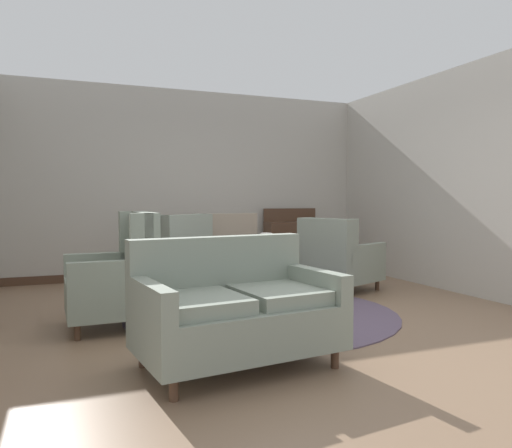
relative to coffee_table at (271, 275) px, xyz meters
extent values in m
plane|color=#896B51|center=(-0.21, -0.53, -0.37)|extent=(8.93, 8.93, 0.00)
cube|color=#BCB7AD|center=(-0.21, 2.66, 1.08)|extent=(5.86, 0.08, 2.92)
cube|color=#BCB7AD|center=(2.64, 0.42, 1.08)|extent=(0.08, 4.46, 2.92)
cube|color=#4C3323|center=(-0.21, 2.60, -0.31)|extent=(5.70, 0.03, 0.12)
cylinder|color=#5B4C60|center=(-0.21, -0.23, -0.37)|extent=(2.86, 2.86, 0.01)
cylinder|color=#4C3323|center=(0.00, 0.00, 0.05)|extent=(0.95, 0.95, 0.04)
cylinder|color=#4C3323|center=(0.00, 0.00, -0.15)|extent=(0.10, 0.10, 0.37)
cube|color=#4C3323|center=(0.22, 0.01, -0.34)|extent=(0.28, 0.07, 0.07)
cube|color=#4C3323|center=(-0.10, 0.20, -0.34)|extent=(0.18, 0.28, 0.07)
cube|color=#4C3323|center=(-0.09, -0.20, -0.34)|extent=(0.16, 0.28, 0.07)
cylinder|color=beige|center=(-0.05, 0.02, 0.08)|extent=(0.11, 0.11, 0.02)
ellipsoid|color=beige|center=(-0.05, 0.02, 0.22)|extent=(0.20, 0.20, 0.25)
cylinder|color=beige|center=(-0.05, 0.02, 0.40)|extent=(0.08, 0.08, 0.11)
torus|color=beige|center=(-0.05, 0.02, 0.46)|extent=(0.14, 0.14, 0.02)
cube|color=gray|center=(-0.99, -1.70, -0.08)|extent=(1.50, 1.00, 0.32)
cube|color=gray|center=(-1.03, -1.35, 0.32)|extent=(1.42, 0.31, 0.47)
cube|color=gray|center=(-1.29, -1.77, 0.13)|extent=(0.64, 0.70, 0.10)
cube|color=gray|center=(-0.67, -1.70, 0.13)|extent=(0.64, 0.70, 0.10)
cube|color=gray|center=(-1.63, -1.82, 0.19)|extent=(0.20, 0.75, 0.22)
cube|color=gray|center=(-0.34, -1.67, 0.19)|extent=(0.20, 0.75, 0.22)
cylinder|color=#4C3323|center=(-1.55, -2.11, -0.30)|extent=(0.06, 0.06, 0.14)
cylinder|color=#4C3323|center=(-0.35, -1.96, -0.30)|extent=(0.06, 0.06, 0.14)
cylinder|color=#4C3323|center=(-1.63, -1.43, -0.30)|extent=(0.06, 0.06, 0.14)
cylinder|color=#4C3323|center=(-0.43, -1.29, -0.30)|extent=(0.06, 0.06, 0.14)
cube|color=gray|center=(-0.92, 1.10, -0.08)|extent=(1.08, 1.09, 0.31)
cube|color=gray|center=(-0.74, 0.82, 0.36)|extent=(0.71, 0.54, 0.58)
cube|color=gray|center=(-0.51, 1.08, 0.43)|extent=(0.19, 0.22, 0.44)
cube|color=gray|center=(-1.06, 0.71, 0.43)|extent=(0.19, 0.22, 0.44)
cube|color=gray|center=(-0.68, 1.32, 0.18)|extent=(0.48, 0.65, 0.22)
cube|color=gray|center=(-1.23, 0.96, 0.18)|extent=(0.48, 0.65, 0.22)
cylinder|color=#4C3323|center=(-0.85, 1.54, -0.30)|extent=(0.06, 0.06, 0.14)
cylinder|color=#4C3323|center=(-1.35, 1.20, -0.30)|extent=(0.06, 0.06, 0.14)
cylinder|color=#4C3323|center=(-0.49, 0.99, -0.30)|extent=(0.06, 0.06, 0.14)
cylinder|color=#4C3323|center=(-0.99, 0.66, -0.30)|extent=(0.06, 0.06, 0.14)
cube|color=gray|center=(1.28, 0.61, -0.10)|extent=(1.13, 1.07, 0.28)
cube|color=gray|center=(0.93, 0.46, 0.32)|extent=(0.43, 0.78, 0.55)
cube|color=gray|center=(1.15, 0.18, 0.39)|extent=(0.22, 0.17, 0.42)
cube|color=gray|center=(0.88, 0.81, 0.39)|extent=(0.22, 0.17, 0.42)
cube|color=gray|center=(1.46, 0.31, 0.15)|extent=(0.78, 0.40, 0.22)
cube|color=gray|center=(1.20, 0.94, 0.15)|extent=(0.78, 0.40, 0.22)
cylinder|color=#4C3323|center=(1.74, 0.46, -0.30)|extent=(0.06, 0.06, 0.14)
cylinder|color=#4C3323|center=(1.50, 1.04, -0.30)|extent=(0.06, 0.06, 0.14)
cylinder|color=#4C3323|center=(1.06, 0.18, -0.30)|extent=(0.06, 0.06, 0.14)
cylinder|color=#4C3323|center=(0.82, 0.75, -0.30)|extent=(0.06, 0.06, 0.14)
cube|color=gray|center=(-0.10, 1.68, -0.10)|extent=(0.89, 0.90, 0.28)
cube|color=gray|center=(-0.09, 1.32, 0.34)|extent=(0.86, 0.17, 0.60)
cube|color=gray|center=(0.29, 1.42, 0.42)|extent=(0.11, 0.20, 0.46)
cube|color=gray|center=(-0.47, 1.39, 0.42)|extent=(0.11, 0.20, 0.46)
cube|color=gray|center=(0.27, 1.74, 0.14)|extent=(0.13, 0.77, 0.19)
cube|color=gray|center=(-0.48, 1.71, 0.14)|extent=(0.13, 0.77, 0.19)
cylinder|color=#4C3323|center=(0.23, 2.04, -0.30)|extent=(0.06, 0.06, 0.14)
cylinder|color=#4C3323|center=(-0.46, 2.01, -0.30)|extent=(0.06, 0.06, 0.14)
cylinder|color=#4C3323|center=(0.26, 1.34, -0.30)|extent=(0.06, 0.06, 0.14)
cylinder|color=#4C3323|center=(-0.43, 1.31, -0.30)|extent=(0.06, 0.06, 0.14)
cube|color=gray|center=(-1.74, -0.21, -0.08)|extent=(0.81, 0.82, 0.32)
cube|color=gray|center=(-1.42, -0.21, 0.40)|extent=(0.16, 0.80, 0.63)
cube|color=gray|center=(-1.52, 0.14, 0.48)|extent=(0.20, 0.11, 0.48)
cube|color=gray|center=(-1.50, -0.56, 0.48)|extent=(0.20, 0.11, 0.48)
cube|color=gray|center=(-1.80, 0.13, 0.19)|extent=(0.69, 0.12, 0.22)
cube|color=gray|center=(-1.78, -0.56, 0.19)|extent=(0.69, 0.12, 0.22)
cylinder|color=#4C3323|center=(-2.06, 0.10, -0.30)|extent=(0.06, 0.06, 0.14)
cylinder|color=#4C3323|center=(-2.05, -0.54, -0.30)|extent=(0.06, 0.06, 0.14)
cylinder|color=#4C3323|center=(-1.43, 0.11, -0.30)|extent=(0.06, 0.06, 0.14)
cylinder|color=#4C3323|center=(-1.42, -0.52, -0.30)|extent=(0.06, 0.06, 0.14)
cylinder|color=#4C3323|center=(0.62, 1.07, 0.30)|extent=(0.55, 0.55, 0.03)
cylinder|color=#4C3323|center=(0.62, 1.07, -0.04)|extent=(0.07, 0.07, 0.66)
cylinder|color=#4C3323|center=(0.62, 1.07, -0.35)|extent=(0.36, 0.36, 0.04)
cube|color=#4C3323|center=(1.43, 2.36, 0.09)|extent=(0.95, 0.35, 0.74)
cube|color=#4C3323|center=(1.43, 2.51, 0.57)|extent=(0.95, 0.04, 0.22)
cube|color=#4C3323|center=(1.00, 2.23, -0.32)|extent=(0.06, 0.06, 0.10)
cube|color=#4C3323|center=(1.86, 2.23, -0.32)|extent=(0.06, 0.06, 0.10)
cube|color=#4C3323|center=(1.00, 2.48, -0.32)|extent=(0.06, 0.06, 0.10)
cube|color=#4C3323|center=(1.86, 2.48, -0.32)|extent=(0.06, 0.06, 0.10)
camera|label=1|loc=(-2.16, -4.99, 0.84)|focal=34.50mm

